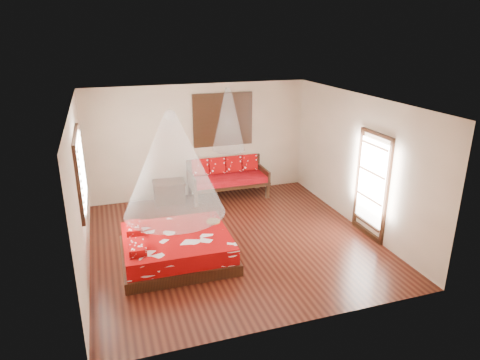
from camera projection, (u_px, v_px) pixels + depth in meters
The scene contains 10 objects.
room at pixel (233, 175), 8.15m from camera, with size 5.54×5.54×2.84m.
bed at pixel (176, 248), 7.82m from camera, with size 2.01×1.83×0.63m.
daybed at pixel (227, 176), 10.76m from camera, with size 1.95×0.87×0.98m.
storage_chest at pixel (169, 192), 10.47m from camera, with size 0.80×0.60×0.53m.
shutter_panel at pixel (223, 120), 10.59m from camera, with size 1.52×0.06×1.32m.
window_left at pixel (81, 171), 7.43m from camera, with size 0.10×1.74×1.34m.
glazed_door at pixel (371, 186), 8.53m from camera, with size 0.08×1.02×2.16m.
wine_tray at pixel (213, 219), 8.25m from camera, with size 0.27×0.27×0.21m.
mosquito_net_main at pixel (173, 164), 7.29m from camera, with size 1.78×1.78×1.80m, color white.
mosquito_net_daybed at pixel (228, 119), 10.14m from camera, with size 0.79×0.79×1.50m, color white.
Camera 1 is at (-2.28, -7.37, 4.03)m, focal length 32.00 mm.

